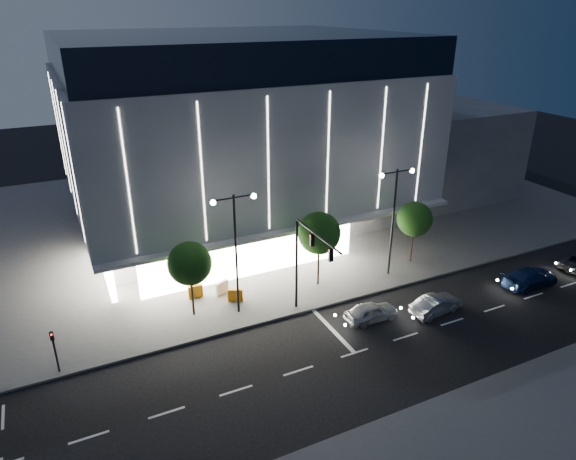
% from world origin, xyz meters
% --- Properties ---
extents(ground, '(160.00, 160.00, 0.00)m').
position_xyz_m(ground, '(0.00, 0.00, 0.00)').
color(ground, black).
rests_on(ground, ground).
extents(sidewalk_museum, '(70.00, 40.00, 0.15)m').
position_xyz_m(sidewalk_museum, '(5.00, 24.00, 0.07)').
color(sidewalk_museum, '#474747').
rests_on(sidewalk_museum, ground).
extents(sidewalk_near, '(70.00, 10.00, 0.15)m').
position_xyz_m(sidewalk_near, '(5.00, -12.00, 0.07)').
color(sidewalk_near, '#474747').
rests_on(sidewalk_near, ground).
extents(museum, '(30.00, 25.80, 18.00)m').
position_xyz_m(museum, '(2.98, 22.31, 9.27)').
color(museum, '#4C4C51').
rests_on(museum, ground).
extents(annex_building, '(16.00, 20.00, 10.00)m').
position_xyz_m(annex_building, '(26.00, 24.00, 5.00)').
color(annex_building, '#4C4C51').
rests_on(annex_building, ground).
extents(traffic_mast, '(0.33, 5.89, 7.07)m').
position_xyz_m(traffic_mast, '(1.00, 3.34, 5.03)').
color(traffic_mast, black).
rests_on(traffic_mast, ground).
extents(street_lamp_west, '(3.16, 0.36, 9.00)m').
position_xyz_m(street_lamp_west, '(-3.00, 6.00, 5.96)').
color(street_lamp_west, black).
rests_on(street_lamp_west, ground).
extents(street_lamp_east, '(3.16, 0.36, 9.00)m').
position_xyz_m(street_lamp_east, '(10.00, 6.00, 5.96)').
color(street_lamp_east, black).
rests_on(street_lamp_east, ground).
extents(ped_signal_far, '(0.22, 0.24, 3.00)m').
position_xyz_m(ped_signal_far, '(-15.00, 4.50, 1.89)').
color(ped_signal_far, black).
rests_on(ped_signal_far, ground).
extents(tree_left, '(3.02, 3.02, 5.72)m').
position_xyz_m(tree_left, '(-5.97, 7.02, 4.03)').
color(tree_left, black).
rests_on(tree_left, ground).
extents(tree_mid, '(3.25, 3.25, 6.15)m').
position_xyz_m(tree_mid, '(4.03, 7.02, 4.33)').
color(tree_mid, black).
rests_on(tree_mid, ground).
extents(tree_right, '(2.91, 2.91, 5.51)m').
position_xyz_m(tree_right, '(13.03, 7.02, 3.88)').
color(tree_right, black).
rests_on(tree_right, ground).
extents(car_lead, '(3.90, 1.62, 1.32)m').
position_xyz_m(car_lead, '(5.04, 1.19, 0.66)').
color(car_lead, '#AEB0B6').
rests_on(car_lead, ground).
extents(car_second, '(4.24, 1.92, 1.35)m').
position_xyz_m(car_second, '(9.72, -0.06, 0.67)').
color(car_second, '#A0A2A7').
rests_on(car_second, ground).
extents(car_third, '(4.99, 2.15, 1.43)m').
position_xyz_m(car_third, '(18.98, -0.18, 0.71)').
color(car_third, navy).
rests_on(car_third, ground).
extents(barrier_a, '(1.10, 0.25, 1.00)m').
position_xyz_m(barrier_a, '(-5.22, 9.20, 0.65)').
color(barrier_a, '#C46A0A').
rests_on(barrier_a, sidewalk_museum).
extents(barrier_b, '(1.11, 0.66, 1.00)m').
position_xyz_m(barrier_b, '(-3.24, 8.91, 0.65)').
color(barrier_b, '#BABABA').
rests_on(barrier_b, sidewalk_museum).
extents(barrier_c, '(1.11, 0.67, 1.00)m').
position_xyz_m(barrier_c, '(-2.73, 7.39, 0.65)').
color(barrier_c, orange).
rests_on(barrier_c, sidewalk_museum).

